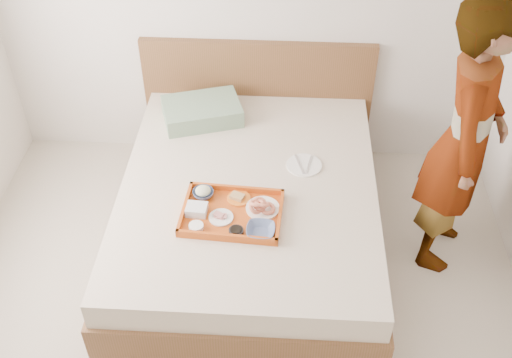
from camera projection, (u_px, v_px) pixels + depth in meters
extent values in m
cube|color=brown|center=(249.00, 213.00, 3.91)|extent=(1.65, 2.00, 0.53)
cube|color=brown|center=(258.00, 100.00, 4.50)|extent=(1.65, 0.06, 0.95)
cube|color=gray|center=(202.00, 111.00, 4.19)|extent=(0.60, 0.49, 0.12)
cube|color=#B34A0F|center=(232.00, 213.00, 3.51)|extent=(0.59, 0.45, 0.05)
cylinder|color=white|center=(263.00, 208.00, 3.54)|extent=(0.21, 0.21, 0.01)
imported|color=navy|center=(261.00, 230.00, 3.39)|extent=(0.17, 0.17, 0.04)
cylinder|color=black|center=(236.00, 232.00, 3.39)|extent=(0.09, 0.09, 0.03)
cylinder|color=white|center=(221.00, 217.00, 3.48)|extent=(0.15, 0.15, 0.01)
cylinder|color=orange|center=(239.00, 198.00, 3.60)|extent=(0.15, 0.15, 0.01)
imported|color=navy|center=(203.00, 193.00, 3.61)|extent=(0.13, 0.13, 0.04)
cube|color=silver|center=(197.00, 210.00, 3.50)|extent=(0.12, 0.11, 0.05)
cylinder|color=white|center=(196.00, 227.00, 3.42)|extent=(0.09, 0.09, 0.03)
cylinder|color=white|center=(304.00, 165.00, 3.85)|extent=(0.23, 0.23, 0.01)
imported|color=beige|center=(464.00, 141.00, 3.48)|extent=(0.60, 0.74, 1.76)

